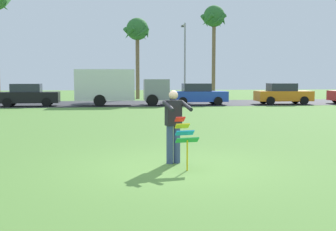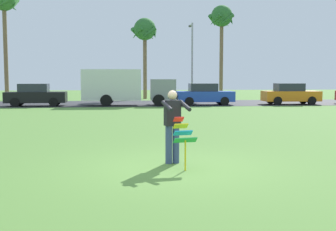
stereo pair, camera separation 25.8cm
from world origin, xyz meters
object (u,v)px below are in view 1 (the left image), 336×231
Objects in this scene: kite_held at (185,135)px; parked_car_black at (28,95)px; streetlight_pole at (185,56)px; palm_tree_centre_far at (214,20)px; parked_car_blue at (198,95)px; parked_truck_grey_van at (117,86)px; palm_tree_right_near at (137,32)px; parked_car_orange at (283,94)px; person_kite_flyer at (174,124)px.

parked_car_black reaches higher than kite_held.
streetlight_pole is at bearing 31.73° from parked_car_black.
parked_car_blue is at bearing -109.26° from palm_tree_centre_far.
palm_tree_centre_far is at bearing 47.48° from parked_truck_grey_van.
palm_tree_right_near reaches higher than parked_car_blue.
parked_car_orange is 15.43m from palm_tree_right_near.
parked_car_black is 13.98m from palm_tree_right_near.
parked_car_black and parked_car_orange have the same top height.
parked_car_blue is (12.22, 0.00, 0.00)m from parked_car_black.
streetlight_pole is at bearing 80.01° from person_kite_flyer.
person_kite_flyer is 31.40m from palm_tree_right_near.
palm_tree_right_near is 5.24m from streetlight_pole.
parked_truck_grey_van reaches higher than kite_held.
parked_truck_grey_van is at bearing -179.99° from parked_car_blue.
parked_car_orange is 10.50m from streetlight_pole.
person_kite_flyer reaches higher than kite_held.
parked_car_blue is at bearing -68.12° from palm_tree_right_near.
palm_tree_right_near is (-3.93, 9.79, 5.55)m from parked_car_blue.
streetlight_pole is (5.08, 28.85, 3.05)m from person_kite_flyer.
person_kite_flyer is 22.39m from parked_car_black.
palm_tree_centre_far is 5.75m from streetlight_pole.
parked_truck_grey_van is at bearing -132.52° from palm_tree_centre_far.
palm_tree_right_near reaches higher than parked_car_black.
parked_car_blue is at bearing -92.06° from streetlight_pole.
palm_tree_centre_far is at bearing 70.74° from parked_car_blue.
streetlight_pole reaches higher than parked_truck_grey_van.
parked_truck_grey_van is 15.63m from palm_tree_centre_far.
parked_car_orange is at bearing 0.01° from parked_car_black.
parked_car_black is 0.61× the size of streetlight_pole.
parked_car_blue is at bearing 0.00° from parked_car_black.
parked_truck_grey_van is 6.03m from parked_car_blue.
palm_tree_right_near is (-10.55, 9.79, 5.55)m from parked_car_orange.
parked_truck_grey_van is at bearing -179.99° from parked_car_orange.
palm_tree_centre_far is at bearing 75.00° from person_kite_flyer.
palm_tree_centre_far reaches higher than parked_car_blue.
palm_tree_right_near reaches higher than person_kite_flyer.
parked_truck_grey_van is 1.61× the size of parked_car_blue.
parked_car_black is 12.22m from parked_car_blue.
person_kite_flyer is 0.26× the size of parked_truck_grey_van.
streetlight_pole is at bearing 87.94° from parked_car_blue.
streetlight_pole is at bearing -140.33° from palm_tree_centre_far.
parked_car_blue is 0.99× the size of parked_car_orange.
parked_car_blue is 13.14m from palm_tree_centre_far.
parked_car_black is 15.05m from streetlight_pole.
palm_tree_centre_far reaches higher than kite_held.
palm_tree_right_near reaches higher than parked_car_orange.
kite_held is (0.16, -0.65, -0.18)m from person_kite_flyer.
parked_truck_grey_van is 12.63m from parked_car_orange.
streetlight_pole reaches higher than person_kite_flyer.
person_kite_flyer is 0.69m from kite_held.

